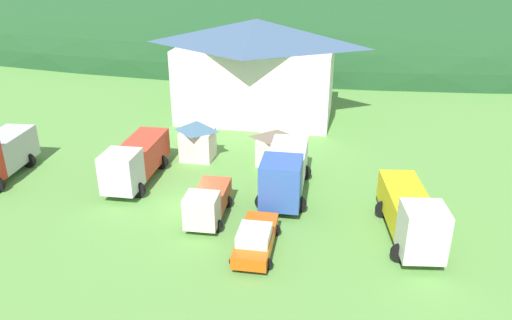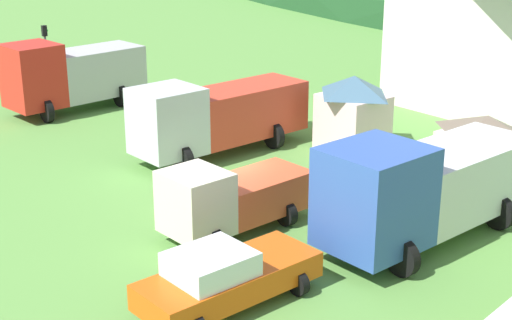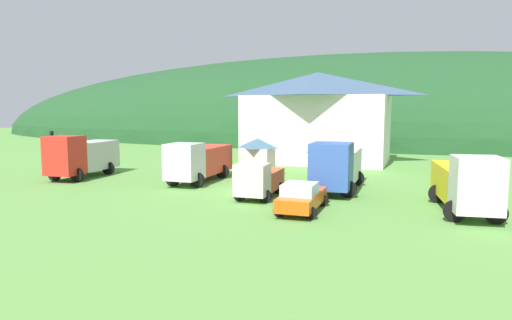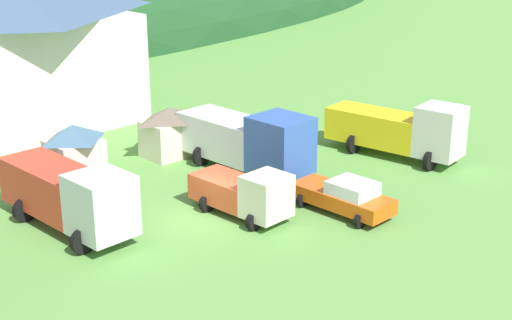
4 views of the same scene
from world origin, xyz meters
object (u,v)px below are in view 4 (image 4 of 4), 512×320
light_truck_cream (245,193)px  box_truck_blue (249,140)px  play_shed_pink (75,154)px  service_pickup_orange (344,196)px  depot_building (11,53)px  flatbed_truck_yellow (401,129)px  traffic_cone_near_pickup (271,182)px  tow_truck_silver (70,194)px  play_shed_cream (170,131)px

light_truck_cream → box_truck_blue: size_ratio=0.63×
play_shed_pink → service_pickup_orange: bearing=-59.9°
depot_building → flatbed_truck_yellow: depot_building is taller
play_shed_pink → service_pickup_orange: 13.79m
service_pickup_orange → traffic_cone_near_pickup: size_ratio=9.35×
light_truck_cream → traffic_cone_near_pickup: 4.76m
depot_building → tow_truck_silver: bearing=-109.5°
depot_building → flatbed_truck_yellow: bearing=-57.8°
light_truck_cream → flatbed_truck_yellow: size_ratio=0.64×
box_truck_blue → traffic_cone_near_pickup: size_ratio=15.20×
play_shed_pink → light_truck_cream: play_shed_pink is taller
tow_truck_silver → service_pickup_orange: (10.01, -7.11, -0.85)m
depot_building → light_truck_cream: bearing=-87.8°
light_truck_cream → box_truck_blue: bearing=132.4°
box_truck_blue → light_truck_cream: bearing=-46.8°
depot_building → traffic_cone_near_pickup: (4.76, -17.97, -4.83)m
depot_building → tow_truck_silver: size_ratio=1.98×
depot_building → light_truck_cream: size_ratio=3.01×
box_truck_blue → traffic_cone_near_pickup: box_truck_blue is taller
play_shed_cream → play_shed_pink: (-6.25, -0.21, 0.18)m
tow_truck_silver → service_pickup_orange: bearing=53.1°
play_shed_cream → service_pickup_orange: play_shed_cream is taller
box_truck_blue → traffic_cone_near_pickup: 2.58m
flatbed_truck_yellow → service_pickup_orange: size_ratio=1.60×
service_pickup_orange → play_shed_pink: bearing=-151.0°
light_truck_cream → traffic_cone_near_pickup: bearing=117.8°
light_truck_cream → traffic_cone_near_pickup: light_truck_cream is taller
depot_building → tow_truck_silver: 17.31m
tow_truck_silver → traffic_cone_near_pickup: size_ratio=14.55×
flatbed_truck_yellow → traffic_cone_near_pickup: flatbed_truck_yellow is taller
service_pickup_orange → flatbed_truck_yellow: bearing=107.7°
play_shed_cream → light_truck_cream: bearing=-107.4°
play_shed_pink → light_truck_cream: 9.65m
light_truck_cream → traffic_cone_near_pickup: (4.00, 2.32, -1.17)m
tow_truck_silver → light_truck_cream: 7.74m
light_truck_cream → service_pickup_orange: size_ratio=1.02×
tow_truck_silver → service_pickup_orange: tow_truck_silver is taller
play_shed_cream → box_truck_blue: 5.28m
box_truck_blue → flatbed_truck_yellow: (7.78, -4.14, -0.15)m
depot_building → traffic_cone_near_pickup: 19.20m
traffic_cone_near_pickup → play_shed_pink: bearing=137.5°
play_shed_cream → traffic_cone_near_pickup: (1.10, -6.94, -1.45)m
box_truck_blue → service_pickup_orange: 7.11m
depot_building → play_shed_cream: size_ratio=4.78×
play_shed_cream → tow_truck_silver: size_ratio=0.41×
depot_building → tow_truck_silver: (-5.69, -16.04, -3.14)m
flatbed_truck_yellow → traffic_cone_near_pickup: 8.47m
flatbed_truck_yellow → play_shed_pink: bearing=-128.5°
depot_building → play_shed_cream: depot_building is taller
play_shed_pink → flatbed_truck_yellow: flatbed_truck_yellow is taller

